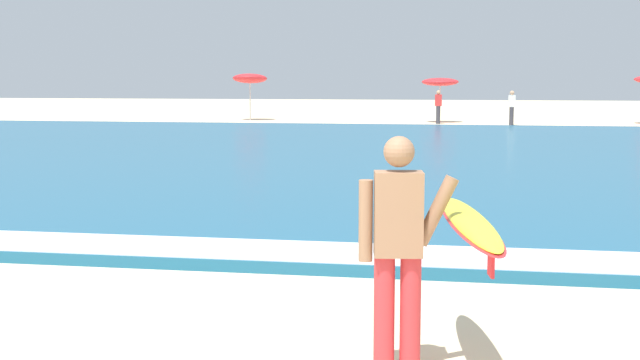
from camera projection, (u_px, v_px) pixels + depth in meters
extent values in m
cube|color=#1E6084|center=(409.00, 155.00, 22.72)|extent=(120.00, 28.00, 0.14)
cube|color=white|center=(330.00, 252.00, 9.61)|extent=(120.00, 1.16, 0.01)
cylinder|color=red|center=(384.00, 316.00, 5.98)|extent=(0.15, 0.15, 0.88)
cylinder|color=red|center=(410.00, 316.00, 5.98)|extent=(0.15, 0.15, 0.88)
cube|color=#9E7051|center=(398.00, 214.00, 5.89)|extent=(0.37, 0.27, 0.60)
sphere|color=#9E7051|center=(399.00, 152.00, 5.84)|extent=(0.22, 0.22, 0.22)
cylinder|color=#9E7051|center=(366.00, 221.00, 5.90)|extent=(0.10, 0.10, 0.58)
cylinder|color=#9E7051|center=(436.00, 211.00, 5.90)|extent=(0.32, 0.15, 0.51)
ellipsoid|color=yellow|center=(469.00, 221.00, 5.88)|extent=(0.58, 2.23, 0.09)
ellipsoid|color=red|center=(469.00, 224.00, 5.89)|extent=(0.62, 2.32, 0.05)
cube|color=red|center=(491.00, 265.00, 5.02)|extent=(0.04, 0.14, 0.14)
cylinder|color=beige|center=(250.00, 100.00, 42.95)|extent=(0.05, 0.05, 2.06)
ellipsoid|color=red|center=(250.00, 78.00, 42.82)|extent=(1.76, 1.79, 0.60)
cylinder|color=beige|center=(440.00, 103.00, 40.64)|extent=(0.05, 0.05, 1.91)
ellipsoid|color=red|center=(440.00, 82.00, 40.51)|extent=(1.78, 1.79, 0.44)
cylinder|color=#383842|center=(438.00, 115.00, 39.44)|extent=(0.20, 0.20, 0.84)
cube|color=red|center=(438.00, 100.00, 39.36)|extent=(0.32, 0.20, 0.54)
sphere|color=tan|center=(439.00, 92.00, 39.31)|extent=(0.20, 0.20, 0.20)
cylinder|color=#383842|center=(511.00, 116.00, 38.12)|extent=(0.20, 0.20, 0.84)
cube|color=white|center=(512.00, 101.00, 38.04)|extent=(0.32, 0.20, 0.54)
sphere|color=tan|center=(512.00, 93.00, 37.99)|extent=(0.20, 0.20, 0.20)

